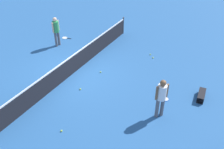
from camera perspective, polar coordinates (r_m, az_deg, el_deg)
name	(u,v)px	position (r m, az deg, el deg)	size (l,w,h in m)	color
ground_plane	(75,72)	(12.43, -8.41, 0.57)	(40.00, 40.00, 0.00)	#265693
court_net	(74,63)	(12.16, -8.61, 2.52)	(10.09, 0.09, 1.07)	#4C4C51
player_near_side	(161,95)	(9.45, 11.13, -4.69)	(0.48, 0.48, 1.70)	#595960
player_far_side	(56,29)	(14.52, -12.57, 9.97)	(0.52, 0.36, 1.70)	#595960
tennis_racket_near_player	(165,99)	(10.91, 11.84, -5.37)	(0.36, 0.60, 0.03)	blue
tennis_racket_far_player	(65,38)	(15.72, -10.56, 8.16)	(0.38, 0.61, 0.03)	white
tennis_ball_near_player	(153,58)	(13.54, 9.26, 3.77)	(0.07, 0.07, 0.07)	#C6E033
tennis_ball_by_net	(61,131)	(9.53, -11.39, -12.39)	(0.07, 0.07, 0.07)	#C6E033
tennis_ball_midcourt	(80,89)	(11.24, -7.19, -3.30)	(0.07, 0.07, 0.07)	#C6E033
tennis_ball_baseline	(101,72)	(12.25, -2.60, 0.58)	(0.07, 0.07, 0.07)	#C6E033
tennis_ball_stray_left	(150,54)	(13.82, 8.66, 4.52)	(0.07, 0.07, 0.07)	#C6E033
equipment_bag	(201,96)	(11.26, 19.54, -4.60)	(0.83, 0.37, 0.28)	black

